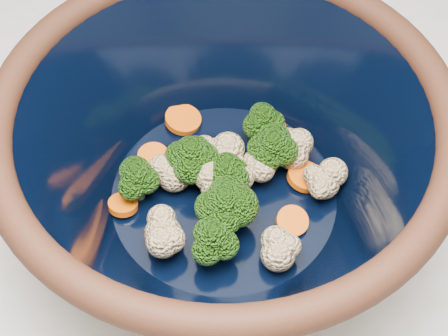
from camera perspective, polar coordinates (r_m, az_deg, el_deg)
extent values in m
cylinder|color=black|center=(0.55, 0.00, -3.85)|extent=(0.21, 0.21, 0.01)
torus|color=black|center=(0.44, 0.00, 5.29)|extent=(0.34, 0.34, 0.02)
cylinder|color=black|center=(0.53, 0.00, -2.38)|extent=(0.19, 0.19, 0.00)
cylinder|color=#608442|center=(0.53, -2.92, -0.27)|extent=(0.01, 0.01, 0.02)
ellipsoid|color=#315F12|center=(0.51, -3.04, 1.32)|extent=(0.04, 0.04, 0.04)
cylinder|color=#608442|center=(0.53, -7.84, -2.04)|extent=(0.01, 0.01, 0.02)
ellipsoid|color=#315F12|center=(0.51, -8.09, -0.80)|extent=(0.03, 0.03, 0.03)
cylinder|color=#608442|center=(0.52, 0.05, -1.78)|extent=(0.01, 0.01, 0.02)
ellipsoid|color=#315F12|center=(0.50, 0.06, -0.49)|extent=(0.04, 0.04, 0.03)
cylinder|color=#608442|center=(0.54, 4.28, 0.59)|extent=(0.01, 0.01, 0.02)
ellipsoid|color=#315F12|center=(0.52, 4.43, 2.12)|extent=(0.04, 0.04, 0.03)
cylinder|color=#608442|center=(0.56, 3.55, 3.26)|extent=(0.01, 0.01, 0.02)
ellipsoid|color=#315F12|center=(0.54, 3.66, 4.61)|extent=(0.04, 0.04, 0.03)
cylinder|color=#608442|center=(0.50, 0.04, -4.75)|extent=(0.01, 0.01, 0.02)
ellipsoid|color=#315F12|center=(0.48, 0.04, -3.21)|extent=(0.04, 0.04, 0.04)
cylinder|color=#608442|center=(0.49, -0.96, -7.65)|extent=(0.01, 0.01, 0.02)
ellipsoid|color=#315F12|center=(0.47, -1.00, -6.38)|extent=(0.04, 0.04, 0.03)
cylinder|color=#608442|center=(0.52, 0.21, -1.28)|extent=(0.01, 0.01, 0.02)
ellipsoid|color=#315F12|center=(0.51, 0.21, 0.05)|extent=(0.04, 0.04, 0.03)
sphere|color=beige|center=(0.54, 6.33, 1.23)|extent=(0.03, 0.03, 0.03)
sphere|color=beige|center=(0.52, -4.59, -0.68)|extent=(0.03, 0.03, 0.03)
sphere|color=beige|center=(0.53, 3.08, 0.35)|extent=(0.03, 0.03, 0.03)
sphere|color=beige|center=(0.49, -5.57, -6.02)|extent=(0.03, 0.03, 0.03)
sphere|color=beige|center=(0.52, 9.05, -1.35)|extent=(0.03, 0.03, 0.03)
sphere|color=beige|center=(0.51, -0.34, -1.75)|extent=(0.03, 0.03, 0.03)
sphere|color=beige|center=(0.52, 0.70, -0.67)|extent=(0.03, 0.03, 0.03)
sphere|color=beige|center=(0.52, 0.43, -0.84)|extent=(0.03, 0.03, 0.03)
sphere|color=beige|center=(0.53, -0.78, 1.13)|extent=(0.03, 0.03, 0.03)
sphere|color=beige|center=(0.48, 4.96, -7.88)|extent=(0.03, 0.03, 0.03)
sphere|color=beige|center=(0.52, -0.17, -1.62)|extent=(0.03, 0.03, 0.03)
cylinder|color=orange|center=(0.55, -6.48, 1.03)|extent=(0.03, 0.03, 0.01)
cylinder|color=orange|center=(0.57, 4.27, 3.78)|extent=(0.03, 0.03, 0.01)
cylinder|color=orange|center=(0.51, 6.25, -4.87)|extent=(0.03, 0.03, 0.01)
cylinder|color=orange|center=(0.52, -0.11, -2.01)|extent=(0.03, 0.03, 0.01)
cylinder|color=orange|center=(0.52, -9.21, -3.33)|extent=(0.02, 0.02, 0.01)
cylinder|color=orange|center=(0.54, 7.41, -0.77)|extent=(0.03, 0.03, 0.01)
cylinder|color=orange|center=(0.53, -0.22, -1.02)|extent=(0.03, 0.03, 0.01)
cylinder|color=orange|center=(0.57, -3.77, 4.46)|extent=(0.03, 0.03, 0.01)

